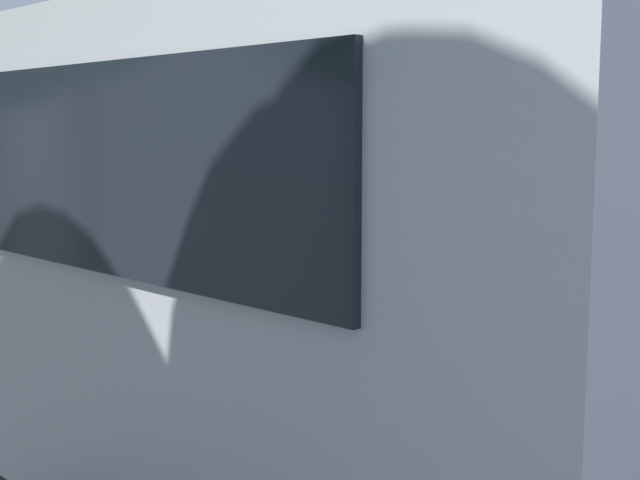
% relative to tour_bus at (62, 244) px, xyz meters
% --- Properties ---
extents(ground_plane, '(80.00, 80.00, 0.00)m').
position_rel_tour_bus_xyz_m(ground_plane, '(1.83, -4.47, -1.65)').
color(ground_plane, '#424247').
extents(tour_bus, '(10.77, 3.00, 3.25)m').
position_rel_tour_bus_xyz_m(tour_bus, '(0.00, 0.00, 0.00)').
color(tour_bus, '#B7BABF').
rests_on(tour_bus, ground_plane).
extents(spectator_far_left, '(0.57, 0.34, 1.80)m').
position_rel_tour_bus_xyz_m(spectator_far_left, '(-2.69, -2.57, -0.56)').
color(spectator_far_left, '#473823').
rests_on(spectator_far_left, ground_plane).
extents(spectator_left, '(0.58, 0.37, 1.79)m').
position_rel_tour_bus_xyz_m(spectator_left, '(-1.61, -2.68, -0.58)').
color(spectator_left, black).
rests_on(spectator_left, ground_plane).
extents(spectator_centre, '(0.57, 0.31, 1.82)m').
position_rel_tour_bus_xyz_m(spectator_centre, '(-0.17, -2.50, -0.55)').
color(spectator_centre, '#473823').
rests_on(spectator_centre, ground_plane).
extents(spectator_right, '(0.58, 0.36, 1.67)m').
position_rel_tour_bus_xyz_m(spectator_right, '(0.82, -2.81, -0.66)').
color(spectator_right, black).
rests_on(spectator_right, ground_plane).
extents(spectator_far_right, '(0.57, 0.39, 1.75)m').
position_rel_tour_bus_xyz_m(spectator_far_right, '(2.04, -2.83, -0.61)').
color(spectator_far_right, black).
rests_on(spectator_far_right, ground_plane).
extents(parked_motorcycle_silver, '(2.05, 0.61, 0.99)m').
position_rel_tour_bus_xyz_m(parked_motorcycle_silver, '(2.96, -2.18, -1.16)').
color(parked_motorcycle_silver, black).
rests_on(parked_motorcycle_silver, ground_plane).
extents(stunt_motorcycle, '(1.99, 0.89, 1.63)m').
position_rel_tour_bus_xyz_m(stunt_motorcycle, '(4.83, -7.42, -0.66)').
color(stunt_motorcycle, black).
rests_on(stunt_motorcycle, ground_plane).
extents(traffic_cone, '(0.34, 0.34, 0.63)m').
position_rel_tour_bus_xyz_m(traffic_cone, '(3.29, -6.20, -1.34)').
color(traffic_cone, orange).
rests_on(traffic_cone, ground_plane).
extents(bay_line_a, '(0.12, 3.68, 0.01)m').
position_rel_tour_bus_xyz_m(bay_line_a, '(-1.77, -5.44, -1.64)').
color(bay_line_a, white).
rests_on(bay_line_a, ground_plane).
extents(bay_line_b, '(0.13, 3.90, 0.01)m').
position_rel_tour_bus_xyz_m(bay_line_b, '(1.03, -5.44, -1.64)').
color(bay_line_b, white).
rests_on(bay_line_b, ground_plane).
extents(bay_line_c, '(0.13, 4.83, 0.01)m').
position_rel_tour_bus_xyz_m(bay_line_c, '(3.84, -5.44, -1.64)').
color(bay_line_c, white).
rests_on(bay_line_c, ground_plane).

